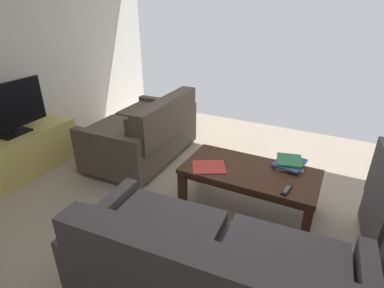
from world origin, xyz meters
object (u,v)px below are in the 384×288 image
Objects in this scene: sofa_main at (210,275)px; tv_remote at (287,190)px; coffee_table at (250,176)px; tv_stand at (20,154)px; book_stack at (290,163)px; loose_magazine at (209,167)px; flat_tv at (8,109)px; loveseat_near at (146,133)px.

sofa_main is 1.01m from tv_remote.
tv_stand reaches higher than coffee_table.
book_stack is at bearing -81.62° from tv_remote.
book_stack reaches higher than loose_magazine.
flat_tv is at bearing 6.76° from tv_remote.
loveseat_near is 1.10× the size of tv_stand.
tv_stand is (2.52, 0.54, -0.12)m from coffee_table.
loveseat_near is 1.44m from tv_stand.
flat_tv is (-0.00, -0.00, 0.54)m from tv_stand.
coffee_table is at bearing -83.88° from sofa_main.
tv_stand is at bearing -107.83° from loose_magazine.
loveseat_near is 4.38× the size of book_stack.
tv_remote is at bearing -103.82° from sofa_main.
loose_magazine is (-2.17, -0.40, -0.35)m from flat_tv.
flat_tv is at bearing 15.44° from book_stack.
tv_remote reaches higher than coffee_table.
tv_stand is 1.52× the size of flat_tv.
book_stack is at bearing -164.56° from flat_tv.
tv_stand is 0.54m from flat_tv.
sofa_main is 10.96× the size of tv_remote.
book_stack is at bearing -97.09° from sofa_main.
sofa_main is 5.50× the size of book_stack.
tv_stand is at bearing 6.80° from tv_remote.
flat_tv is at bearing -102.67° from tv_stand.
loveseat_near is 1.50m from flat_tv.
sofa_main reaches higher than tv_remote.
tv_remote is 0.72m from loose_magazine.
tv_remote is (-0.37, 0.19, 0.08)m from coffee_table.
tv_stand is at bearing 77.33° from flat_tv.
loveseat_near is at bearing -138.31° from flat_tv.
tv_stand is at bearing 41.73° from loveseat_near.
sofa_main reaches higher than book_stack.
book_stack is (-0.18, -1.41, 0.12)m from sofa_main.
tv_stand is 7.97× the size of tv_remote.
tv_remote is (-2.89, -0.34, -0.34)m from flat_tv.
coffee_table is at bearing 39.20° from book_stack.
sofa_main is 2.09× the size of flat_tv.
book_stack is at bearing -164.53° from tv_stand.
sofa_main is 6.05× the size of loose_magazine.
book_stack reaches higher than coffee_table.
flat_tv is (2.52, 0.53, 0.42)m from coffee_table.
coffee_table is 4.08× the size of loose_magazine.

